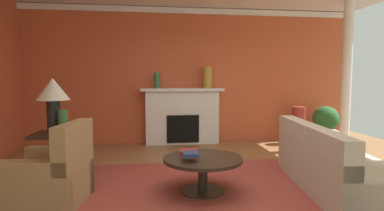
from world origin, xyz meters
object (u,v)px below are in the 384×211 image
armchair_near_window (51,178)px  potted_plant (325,121)px  fireplace (182,118)px  side_table (55,154)px  table_lamp (53,95)px  vase_tall_corner (298,125)px  sofa (333,167)px  coffee_table (203,166)px  vase_mantel_right (207,78)px  vase_on_side_table (63,122)px  vase_mantel_left (157,80)px

armchair_near_window → potted_plant: size_ratio=1.14×
fireplace → armchair_near_window: bearing=-120.3°
side_table → table_lamp: (0.00, 0.00, 0.82)m
fireplace → vase_tall_corner: fireplace is taller
side_table → vase_tall_corner: bearing=24.2°
sofa → coffee_table: sofa is taller
side_table → vase_mantel_right: vase_mantel_right is taller
armchair_near_window → vase_tall_corner: bearing=32.7°
sofa → vase_on_side_table: 3.58m
side_table → vase_mantel_left: vase_mantel_left is taller
fireplace → potted_plant: (3.16, -0.37, -0.09)m
coffee_table → vase_on_side_table: bearing=164.7°
sofa → vase_mantel_right: bearing=109.7°
side_table → vase_on_side_table: bearing=-38.7°
table_lamp → potted_plant: table_lamp is taller
table_lamp → potted_plant: (5.15, 1.98, -0.73)m
vase_mantel_left → armchair_near_window: bearing=-112.5°
fireplace → sofa: fireplace is taller
sofa → potted_plant: bearing=60.9°
potted_plant → coffee_table: bearing=-141.0°
armchair_near_window → vase_on_side_table: 0.85m
sofa → coffee_table: 1.68m
vase_mantel_left → side_table: bearing=-122.1°
table_lamp → potted_plant: size_ratio=0.90×
coffee_table → vase_on_side_table: 1.94m
armchair_near_window → vase_tall_corner: (4.38, 2.81, 0.10)m
fireplace → sofa: bearing=-62.1°
vase_mantel_right → vase_tall_corner: bearing=-7.1°
sofa → side_table: sofa is taller
coffee_table → vase_mantel_right: bearing=78.6°
vase_on_side_table → potted_plant: bearing=22.7°
fireplace → side_table: 3.08m
table_lamp → potted_plant: bearing=21.0°
side_table → table_lamp: table_lamp is taller
side_table → vase_tall_corner: vase_tall_corner is taller
vase_mantel_left → sofa: bearing=-54.3°
vase_mantel_left → potted_plant: 3.84m
sofa → vase_mantel_right: (-1.09, 3.05, 1.16)m
sofa → vase_mantel_left: size_ratio=6.44×
armchair_near_window → coffee_table: size_ratio=0.95×
vase_tall_corner → vase_on_side_table: bearing=-153.8°
armchair_near_window → coffee_table: (1.78, 0.16, 0.03)m
armchair_near_window → side_table: (-0.17, 0.77, 0.09)m
fireplace → vase_mantel_left: vase_mantel_left is taller
fireplace → vase_on_side_table: (-1.84, -2.46, 0.28)m
vase_tall_corner → potted_plant: size_ratio=0.98×
table_lamp → vase_on_side_table: table_lamp is taller
fireplace → potted_plant: 3.19m
vase_mantel_right → potted_plant: bearing=-6.9°
sofa → side_table: bearing=168.2°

